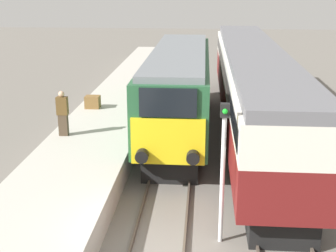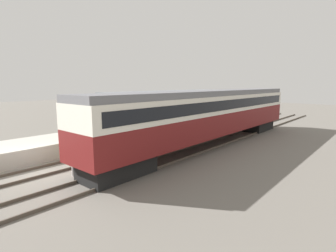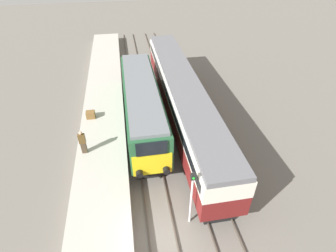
% 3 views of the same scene
% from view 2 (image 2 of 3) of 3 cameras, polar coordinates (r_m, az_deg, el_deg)
% --- Properties ---
extents(ground_plane, '(120.00, 120.00, 0.00)m').
position_cam_2_polar(ground_plane, '(14.95, -26.11, -9.13)').
color(ground_plane, slate).
extents(platform_left, '(3.50, 50.00, 0.95)m').
position_cam_2_polar(platform_left, '(21.64, -10.11, -1.57)').
color(platform_left, '#B7B2A8').
rests_on(platform_left, ground_plane).
extents(rails_near_track, '(1.51, 60.00, 0.14)m').
position_cam_2_polar(rails_near_track, '(17.38, -10.80, -5.60)').
color(rails_near_track, '#4C4238').
rests_on(rails_near_track, ground_plane).
extents(rails_far_track, '(1.50, 60.00, 0.14)m').
position_cam_2_polar(rails_far_track, '(14.96, -2.55, -7.87)').
color(rails_far_track, '#4C4238').
rests_on(rails_far_track, ground_plane).
extents(locomotive, '(2.70, 13.46, 3.91)m').
position_cam_2_polar(locomotive, '(20.79, 0.89, 2.87)').
color(locomotive, black).
rests_on(locomotive, ground_plane).
extents(passenger_carriage, '(2.75, 21.48, 4.00)m').
position_cam_2_polar(passenger_carriage, '(19.07, 9.44, 3.00)').
color(passenger_carriage, black).
rests_on(passenger_carriage, ground_plane).
extents(person_on_platform, '(0.44, 0.26, 1.83)m').
position_cam_2_polar(person_on_platform, '(21.64, -14.47, 2.01)').
color(person_on_platform, '#473828').
rests_on(person_on_platform, platform_left).
extents(signal_post, '(0.24, 0.28, 3.96)m').
position_cam_2_polar(signal_post, '(13.27, -20.50, -0.52)').
color(signal_post, silver).
rests_on(signal_post, ground_plane).
extents(luggage_crate, '(0.70, 0.56, 0.60)m').
position_cam_2_polar(luggage_crate, '(24.25, -5.92, 1.52)').
color(luggage_crate, brown).
rests_on(luggage_crate, platform_left).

